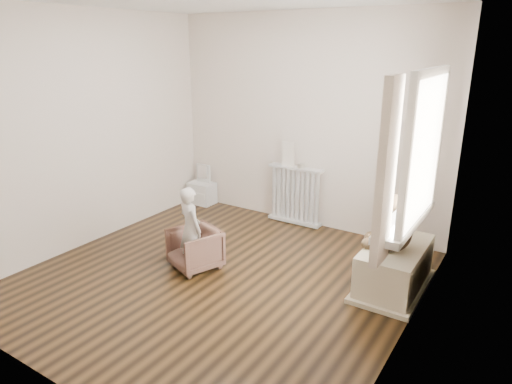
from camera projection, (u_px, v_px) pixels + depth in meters
The scene contains 18 objects.
floor at pixel (219, 277), 4.55m from camera, with size 3.60×3.60×0.01m, color black.
back_wall at pixel (305, 122), 5.59m from camera, with size 3.60×0.02×2.60m, color silver.
front_wall at pixel (31, 207), 2.71m from camera, with size 3.60×0.02×2.60m, color silver.
left_wall at pixel (87, 131), 5.07m from camera, with size 0.02×3.60×2.60m, color silver.
right_wall at pixel (418, 181), 3.23m from camera, with size 0.02×3.60×2.60m, color silver.
window at pixel (425, 151), 3.44m from camera, with size 0.03×0.90×1.10m, color white.
window_sill at pixel (405, 220), 3.67m from camera, with size 0.22×1.10×0.06m, color silver.
curtain_left at pixel (386, 174), 3.06m from camera, with size 0.06×0.26×1.30m, color beige.
curtain_right at pixel (427, 144), 3.97m from camera, with size 0.06×0.26×1.30m, color beige.
radiator at pixel (295, 195), 5.80m from camera, with size 0.72×0.14×0.76m, color silver.
paper_doll at pixel (288, 154), 5.70m from camera, with size 0.18×0.02×0.30m, color beige.
tin_a at pixel (301, 166), 5.64m from camera, with size 0.09×0.09×0.05m, color #A59E8C.
toy_vanity at pixel (202, 185), 6.58m from camera, with size 0.36×0.26×0.57m, color silver.
armchair at pixel (195, 249), 4.69m from camera, with size 0.46×0.47×0.43m, color brown.
child at pixel (191, 228), 4.57m from camera, with size 0.32×0.21×0.87m, color beige.
toy_bench at pixel (394, 269), 4.30m from camera, with size 0.49×0.93×0.44m, color beige.
teddy_bear at pixel (394, 225), 4.09m from camera, with size 0.43×0.33×0.53m, color #392919, non-canonical shape.
plush_cat at pixel (418, 192), 3.95m from camera, with size 0.17×0.28×0.23m, color slate, non-canonical shape.
Camera 1 is at (2.50, -3.22, 2.23)m, focal length 32.00 mm.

